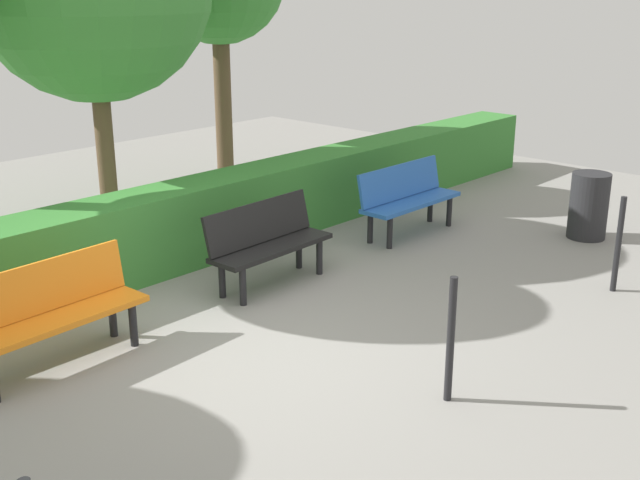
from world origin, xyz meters
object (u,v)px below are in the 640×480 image
object	(u,v)px
bench_black	(267,240)
trash_bin	(589,206)
bench_blue	(407,196)
bench_orange	(49,310)

from	to	relation	value
bench_black	trash_bin	distance (m)	4.15
bench_blue	bench_black	distance (m)	2.39
bench_black	trash_bin	xyz separation A→B (m)	(-3.76, 1.77, -0.07)
bench_blue	trash_bin	xyz separation A→B (m)	(-1.36, 1.75, -0.07)
bench_orange	bench_black	bearing A→B (deg)	177.96
bench_black	bench_orange	xyz separation A→B (m)	(2.47, 0.02, 0.00)
bench_orange	bench_blue	bearing A→B (deg)	177.57
bench_blue	bench_black	world-z (taller)	same
bench_blue	trash_bin	distance (m)	2.22
bench_blue	bench_black	bearing A→B (deg)	0.10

